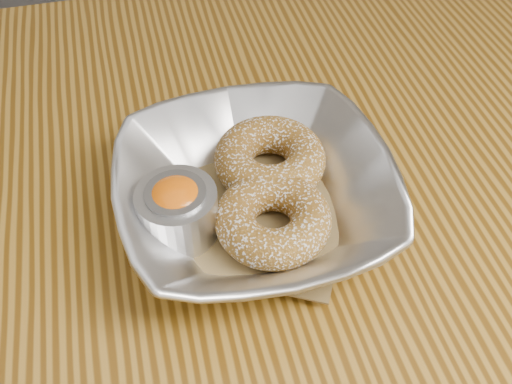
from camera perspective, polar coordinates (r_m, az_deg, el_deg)
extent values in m
cube|color=brown|center=(0.49, -12.94, -7.74)|extent=(1.20, 0.80, 0.04)
cube|color=#5B3D13|center=(1.11, 17.42, 1.09)|extent=(0.06, 0.06, 0.71)
imported|color=silver|center=(0.47, 0.00, -0.27)|extent=(0.22, 0.22, 0.05)
cube|color=brown|center=(0.48, 0.00, -1.68)|extent=(0.20, 0.20, 0.00)
torus|color=brown|center=(0.50, 1.32, 3.18)|extent=(0.12, 0.12, 0.03)
torus|color=brown|center=(0.46, 1.63, -2.62)|extent=(0.11, 0.11, 0.03)
cylinder|color=silver|center=(0.46, -7.44, -1.99)|extent=(0.06, 0.06, 0.04)
cylinder|color=gray|center=(0.46, -7.48, -1.66)|extent=(0.05, 0.05, 0.04)
ellipsoid|color=#FD6607|center=(0.45, -7.64, -0.62)|extent=(0.04, 0.04, 0.03)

